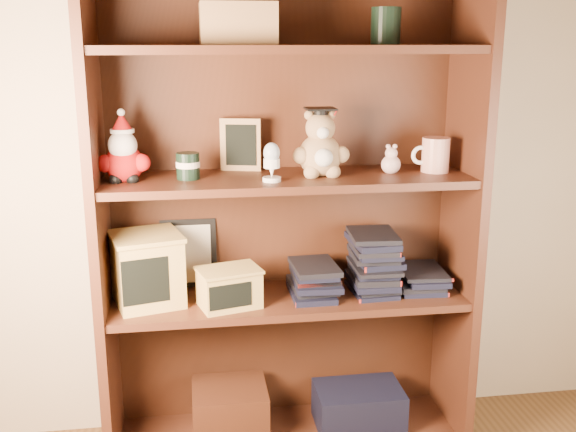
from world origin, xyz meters
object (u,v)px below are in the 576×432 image
at_px(bookcase, 285,224).
at_px(grad_teddy_bear, 320,149).
at_px(treats_box, 147,269).
at_px(teacher_mug, 435,155).

bearing_deg(bookcase, grad_teddy_bear, -28.77).
bearing_deg(treats_box, teacher_mug, 0.06).
relative_size(bookcase, treats_box, 6.26).
bearing_deg(grad_teddy_bear, bookcase, 151.23).
height_order(bookcase, teacher_mug, bookcase).
relative_size(bookcase, teacher_mug, 12.74).
relative_size(teacher_mug, treats_box, 0.49).
bearing_deg(teacher_mug, bookcase, 173.99).
height_order(grad_teddy_bear, teacher_mug, grad_teddy_bear).
distance_m(teacher_mug, treats_box, 0.99).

